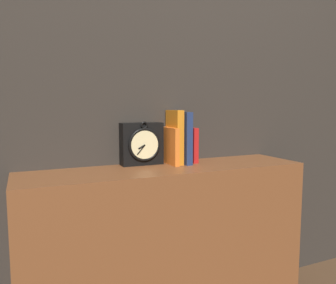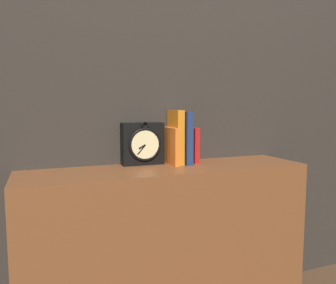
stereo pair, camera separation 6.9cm
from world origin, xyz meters
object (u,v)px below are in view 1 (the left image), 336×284
book_slot2_navy (182,138)px  book_slot1_orange (175,137)px  book_slot3_black (185,139)px  clock (142,144)px  book_slot0_orange (170,146)px  book_slot4_red (191,145)px

book_slot2_navy → book_slot1_orange: bearing=166.5°
book_slot1_orange → book_slot3_black: book_slot1_orange is taller
clock → book_slot1_orange: 0.16m
book_slot0_orange → book_slot3_black: size_ratio=0.77×
book_slot1_orange → book_slot4_red: (0.09, 0.01, -0.04)m
book_slot0_orange → book_slot1_orange: bearing=21.2°
clock → book_slot0_orange: (0.13, -0.04, -0.01)m
book_slot0_orange → book_slot2_navy: book_slot2_navy is taller
book_slot3_black → book_slot2_navy: bearing=-142.9°
book_slot1_orange → book_slot2_navy: 0.04m
book_slot1_orange → book_slot3_black: size_ratio=1.13×
book_slot3_black → book_slot4_red: book_slot3_black is taller
book_slot3_black → book_slot0_orange: bearing=-166.7°
book_slot0_orange → book_slot4_red: bearing=9.5°
book_slot3_black → book_slot4_red: size_ratio=1.33×
clock → book_slot1_orange: book_slot1_orange is taller
book_slot2_navy → clock: bearing=169.0°
clock → book_slot1_orange: bearing=-10.3°
book_slot0_orange → clock: bearing=163.0°
book_slot0_orange → book_slot1_orange: book_slot1_orange is taller
book_slot1_orange → book_slot0_orange: bearing=-158.8°
book_slot1_orange → book_slot4_red: bearing=5.8°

